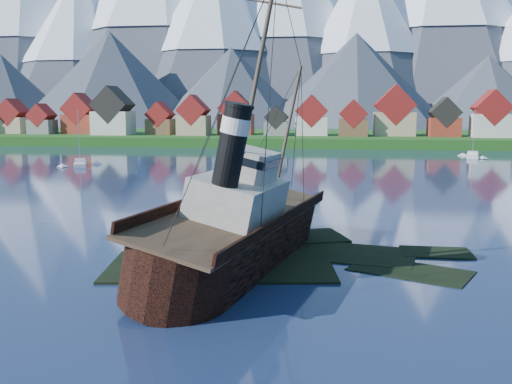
# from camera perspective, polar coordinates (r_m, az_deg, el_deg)

# --- Properties ---
(ground) EXTENTS (1400.00, 1400.00, 0.00)m
(ground) POSITION_cam_1_polar(r_m,az_deg,el_deg) (47.79, 0.48, -7.03)
(ground) COLOR #1B294C
(ground) RESTS_ON ground
(shoal) EXTENTS (31.71, 21.24, 1.14)m
(shoal) POSITION_cam_1_polar(r_m,az_deg,el_deg) (49.76, 2.85, -6.83)
(shoal) COLOR black
(shoal) RESTS_ON ground
(shore_bank) EXTENTS (600.00, 80.00, 3.20)m
(shore_bank) POSITION_cam_1_polar(r_m,az_deg,el_deg) (216.12, 6.27, 5.07)
(shore_bank) COLOR #184915
(shore_bank) RESTS_ON ground
(seawall) EXTENTS (600.00, 2.50, 2.00)m
(seawall) POSITION_cam_1_polar(r_m,az_deg,el_deg) (178.22, 5.93, 4.35)
(seawall) COLOR #3F3D38
(seawall) RESTS_ON ground
(town) EXTENTS (250.96, 16.69, 17.30)m
(town) POSITION_cam_1_polar(r_m,az_deg,el_deg) (201.69, -3.36, 7.41)
(town) COLOR maroon
(town) RESTS_ON ground
(mountains) EXTENTS (965.00, 340.00, 205.00)m
(mountains) POSITION_cam_1_polar(r_m,az_deg,el_deg) (532.50, 7.33, 16.71)
(mountains) COLOR #2D333D
(mountains) RESTS_ON ground
(tugboat_wreck) EXTENTS (7.07, 30.48, 24.15)m
(tugboat_wreck) POSITION_cam_1_polar(r_m,az_deg,el_deg) (47.38, -2.12, -3.40)
(tugboat_wreck) COLOR black
(tugboat_wreck) RESTS_ON ground
(sailboat_c) EXTENTS (6.14, 9.99, 12.66)m
(sailboat_c) POSITION_cam_1_polar(r_m,az_deg,el_deg) (131.16, -17.18, 2.66)
(sailboat_c) COLOR silver
(sailboat_c) RESTS_ON ground
(sailboat_e) EXTENTS (5.19, 11.31, 12.72)m
(sailboat_e) POSITION_cam_1_polar(r_m,az_deg,el_deg) (156.51, 20.83, 3.37)
(sailboat_e) COLOR silver
(sailboat_e) RESTS_ON ground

